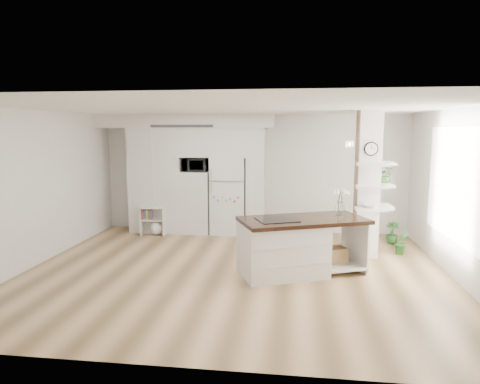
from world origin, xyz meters
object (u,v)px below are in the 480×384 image
object	(u,v)px
refrigerator	(229,195)
floor_plant_a	(402,242)
kitchen_island	(290,246)
bookshelf	(154,222)

from	to	relation	value
refrigerator	floor_plant_a	world-z (taller)	refrigerator
kitchen_island	floor_plant_a	distance (m)	2.53
bookshelf	floor_plant_a	size ratio (longest dim) A/B	1.37
kitchen_island	bookshelf	size ratio (longest dim) A/B	3.51
floor_plant_a	kitchen_island	bearing A→B (deg)	-146.42
kitchen_island	floor_plant_a	world-z (taller)	kitchen_island
bookshelf	floor_plant_a	bearing A→B (deg)	-15.37
refrigerator	kitchen_island	distance (m)	3.09
refrigerator	floor_plant_a	distance (m)	3.82
refrigerator	kitchen_island	xyz separation A→B (m)	(1.42, -2.71, -0.40)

